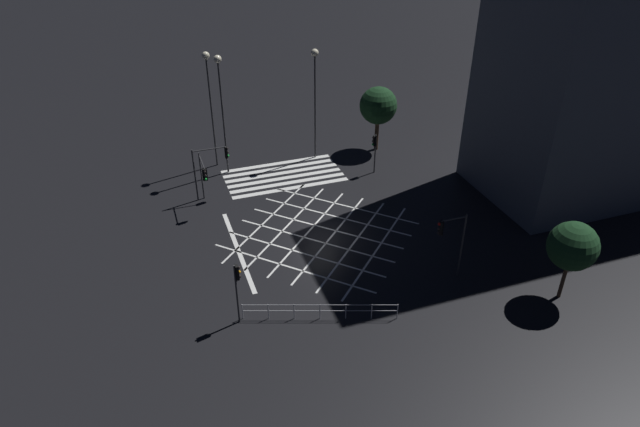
% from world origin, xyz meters
% --- Properties ---
extents(ground_plane, '(200.00, 200.00, 0.00)m').
position_xyz_m(ground_plane, '(0.00, 0.00, 0.00)').
color(ground_plane, black).
extents(road_markings, '(14.41, 18.86, 0.01)m').
position_xyz_m(road_markings, '(0.33, -5.13, 0.00)').
color(road_markings, silver).
rests_on(road_markings, ground_plane).
extents(traffic_light_se_main, '(2.76, 0.36, 4.25)m').
position_xyz_m(traffic_light_se_main, '(5.93, -7.50, 3.14)').
color(traffic_light_se_main, '#2D2D30').
rests_on(traffic_light_se_main, ground_plane).
extents(traffic_light_nw_main, '(1.94, 0.36, 4.57)m').
position_xyz_m(traffic_light_nw_main, '(-5.71, 7.26, 3.32)').
color(traffic_light_nw_main, '#2D2D30').
rests_on(traffic_light_nw_main, ground_plane).
extents(traffic_light_sw_main, '(0.39, 0.36, 3.40)m').
position_xyz_m(traffic_light_sw_main, '(-7.21, -7.19, 2.44)').
color(traffic_light_sw_main, '#2D2D30').
rests_on(traffic_light_sw_main, ground_plane).
extents(traffic_light_ne_main, '(0.39, 0.36, 3.99)m').
position_xyz_m(traffic_light_ne_main, '(7.15, 6.86, 2.85)').
color(traffic_light_ne_main, '#2D2D30').
rests_on(traffic_light_ne_main, ground_plane).
extents(traffic_light_se_cross, '(0.36, 2.70, 3.88)m').
position_xyz_m(traffic_light_se_cross, '(6.83, -6.21, 2.86)').
color(traffic_light_se_cross, '#2D2D30').
rests_on(traffic_light_se_cross, ground_plane).
extents(street_lamp_east, '(0.61, 0.61, 9.73)m').
position_xyz_m(street_lamp_east, '(4.83, -12.86, 7.29)').
color(street_lamp_east, '#2D2D30').
rests_on(street_lamp_east, ground_plane).
extents(street_lamp_west, '(0.61, 0.61, 9.84)m').
position_xyz_m(street_lamp_west, '(4.20, -11.29, 7.35)').
color(street_lamp_west, '#2D2D30').
rests_on(street_lamp_west, ground_plane).
extents(street_lamp_far, '(0.62, 0.62, 9.51)m').
position_xyz_m(street_lamp_far, '(-3.59, -11.54, 7.21)').
color(street_lamp_far, '#2D2D30').
rests_on(street_lamp_far, ground_plane).
extents(street_tree_near, '(2.87, 2.87, 5.13)m').
position_xyz_m(street_tree_near, '(-11.33, 11.02, 3.68)').
color(street_tree_near, '#473323').
rests_on(street_tree_near, ground_plane).
extents(street_tree_far, '(3.27, 3.27, 5.79)m').
position_xyz_m(street_tree_far, '(-9.27, -11.24, 4.13)').
color(street_tree_far, '#473323').
rests_on(street_tree_far, ground_plane).
extents(pedestrian_railing, '(8.35, 2.95, 1.05)m').
position_xyz_m(pedestrian_railing, '(2.84, 8.12, 0.67)').
color(pedestrian_railing, '#B7B7BC').
rests_on(pedestrian_railing, ground_plane).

